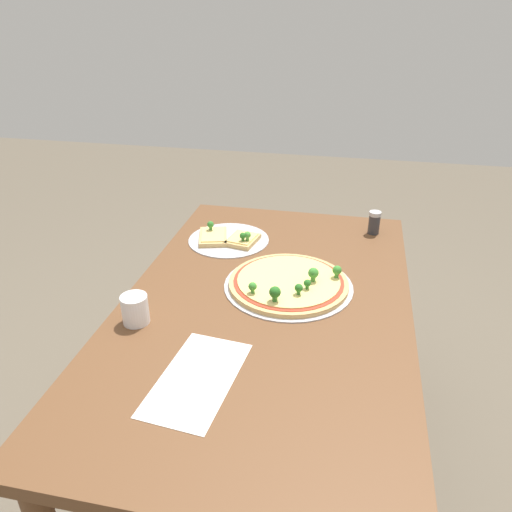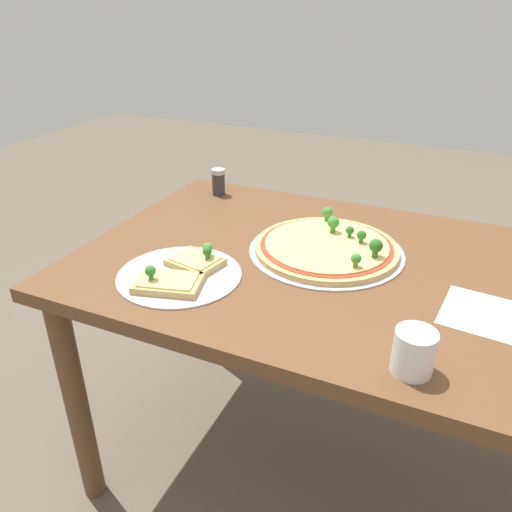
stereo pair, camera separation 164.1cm
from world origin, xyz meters
The scene contains 6 objects.
ground_plane centered at (0.00, 0.00, 0.00)m, with size 8.00×8.00×0.00m, color brown.
dining_table centered at (0.00, 0.00, 0.63)m, with size 1.40×0.83×0.72m.
pizza_tray_whole centered at (-0.10, 0.05, 0.73)m, with size 0.40×0.40×0.07m.
pizza_tray_slice centered at (-0.37, -0.21, 0.73)m, with size 0.29×0.29×0.06m.
drinking_cup centered at (0.17, -0.33, 0.76)m, with size 0.07×0.07×0.08m, color white.
condiment_shaker centered at (-0.55, 0.31, 0.76)m, with size 0.04×0.04×0.09m.
Camera 2 is at (0.20, -1.06, 1.30)m, focal length 35.00 mm.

